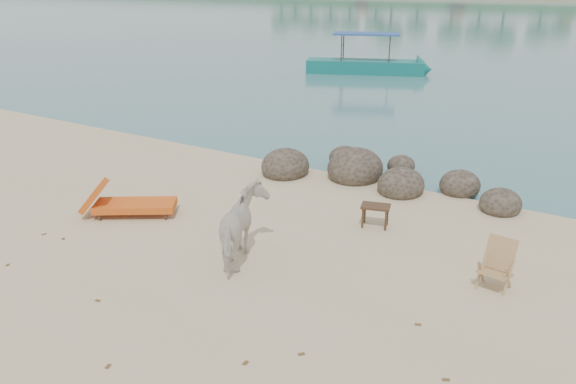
% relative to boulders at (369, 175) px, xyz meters
% --- Properties ---
extents(boulders, '(6.48, 2.99, 1.06)m').
position_rel_boulders_xyz_m(boulders, '(0.00, 0.00, 0.00)').
color(boulders, '#2C261D').
rests_on(boulders, ground).
extents(cow, '(1.35, 1.78, 1.37)m').
position_rel_boulders_xyz_m(cow, '(-0.19, -5.16, 0.48)').
color(cow, silver).
rests_on(cow, ground).
extents(side_table, '(0.67, 0.53, 0.47)m').
position_rel_boulders_xyz_m(side_table, '(1.24, -2.49, 0.03)').
color(side_table, '#362415').
rests_on(side_table, ground).
extents(lounge_chair, '(2.22, 1.82, 0.65)m').
position_rel_boulders_xyz_m(lounge_chair, '(-3.49, -4.65, 0.12)').
color(lounge_chair, '#E2561A').
rests_on(lounge_chair, ground).
extents(deck_chair, '(0.61, 0.65, 0.83)m').
position_rel_boulders_xyz_m(deck_chair, '(3.93, -3.76, 0.21)').
color(deck_chair, tan).
rests_on(deck_chair, ground).
extents(boat_near, '(7.19, 4.09, 3.44)m').
position_rel_boulders_xyz_m(boat_near, '(-7.38, 16.17, 1.52)').
color(boat_near, '#0F6661').
rests_on(boat_near, water).
extents(dead_leaves, '(8.73, 4.05, 0.00)m').
position_rel_boulders_xyz_m(dead_leaves, '(-0.96, -7.15, -0.20)').
color(dead_leaves, brown).
rests_on(dead_leaves, ground).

